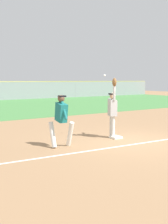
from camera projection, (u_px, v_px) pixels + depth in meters
ground_plane at (131, 142)px, 10.26m from camera, size 73.24×73.24×0.00m
chalk_foul_line at (26, 160)px, 7.92m from camera, size 11.98×0.84×0.01m
first_base at (116, 137)px, 10.89m from camera, size 0.38×0.38×0.08m
fielder at (113, 109)px, 10.88m from camera, size 0.46×0.86×2.28m
runner at (61, 117)px, 9.39m from camera, size 0.73×0.85×1.72m
baseball at (105, 75)px, 10.87m from camera, size 0.07×0.07×0.07m
parked_car_silver at (0, 93)px, 34.22m from camera, size 4.48×2.27×1.25m
parked_car_blue at (41, 92)px, 37.00m from camera, size 4.42×2.16×1.25m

